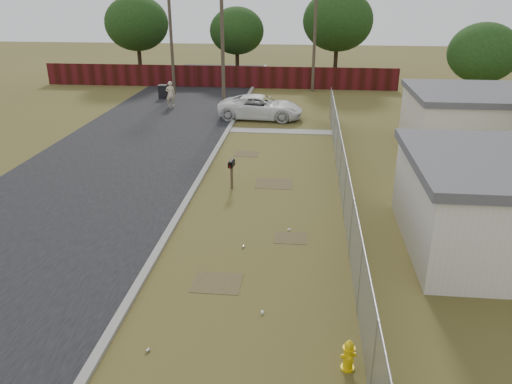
# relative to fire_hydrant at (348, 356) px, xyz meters

# --- Properties ---
(ground) EXTENTS (120.00, 120.00, 0.00)m
(ground) POSITION_rel_fire_hydrant_xyz_m (-2.70, 8.14, -0.36)
(ground) COLOR brown
(ground) RESTS_ON ground
(street) EXTENTS (15.10, 60.00, 0.12)m
(street) POSITION_rel_fire_hydrant_xyz_m (-9.46, 16.20, -0.34)
(street) COLOR black
(street) RESTS_ON ground
(chainlink_fence) EXTENTS (0.10, 27.06, 2.02)m
(chainlink_fence) POSITION_rel_fire_hydrant_xyz_m (0.42, 9.17, 0.44)
(chainlink_fence) COLOR gray
(chainlink_fence) RESTS_ON ground
(privacy_fence) EXTENTS (30.00, 0.12, 1.80)m
(privacy_fence) POSITION_rel_fire_hydrant_xyz_m (-8.70, 33.14, 0.54)
(privacy_fence) COLOR #4F1115
(privacy_fence) RESTS_ON ground
(utility_poles) EXTENTS (12.60, 8.24, 9.00)m
(utility_poles) POSITION_rel_fire_hydrant_xyz_m (-6.37, 28.81, 4.33)
(utility_poles) COLOR #4F4334
(utility_poles) RESTS_ON ground
(houses) EXTENTS (9.30, 17.24, 3.10)m
(houses) POSITION_rel_fire_hydrant_xyz_m (7.00, 11.28, 1.20)
(houses) COLOR silver
(houses) RESTS_ON ground
(horizon_trees) EXTENTS (33.32, 31.94, 7.78)m
(horizon_trees) POSITION_rel_fire_hydrant_xyz_m (-1.86, 31.70, 4.27)
(horizon_trees) COLOR #2F2115
(horizon_trees) RESTS_ON ground
(fire_hydrant) EXTENTS (0.39, 0.39, 0.77)m
(fire_hydrant) POSITION_rel_fire_hydrant_xyz_m (0.00, 0.00, 0.00)
(fire_hydrant) COLOR #E2BD0B
(fire_hydrant) RESTS_ON ground
(mailbox) EXTENTS (0.24, 0.55, 1.27)m
(mailbox) POSITION_rel_fire_hydrant_xyz_m (-4.14, 10.41, 0.64)
(mailbox) COLOR brown
(mailbox) RESTS_ON ground
(pickup_truck) EXTENTS (5.55, 2.86, 1.50)m
(pickup_truck) POSITION_rel_fire_hydrant_xyz_m (-4.06, 22.65, 0.39)
(pickup_truck) COLOR white
(pickup_truck) RESTS_ON ground
(pedestrian) EXTENTS (0.73, 0.55, 1.81)m
(pedestrian) POSITION_rel_fire_hydrant_xyz_m (-10.71, 25.39, 0.54)
(pedestrian) COLOR beige
(pedestrian) RESTS_ON ground
(trash_bin) EXTENTS (0.69, 0.73, 1.02)m
(trash_bin) POSITION_rel_fire_hydrant_xyz_m (-12.08, 28.23, 0.16)
(trash_bin) COLOR black
(trash_bin) RESTS_ON ground
(scattered_litter) EXTENTS (3.14, 6.72, 0.07)m
(scattered_litter) POSITION_rel_fire_hydrant_xyz_m (-2.82, 3.48, -0.32)
(scattered_litter) COLOR silver
(scattered_litter) RESTS_ON ground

